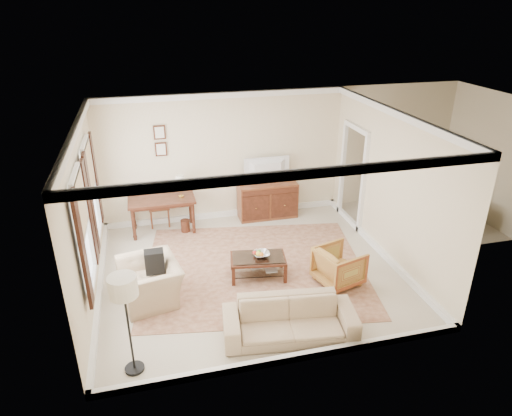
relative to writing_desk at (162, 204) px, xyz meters
name	(u,v)px	position (x,y,z in m)	size (l,w,h in m)	color
room_shell	(249,145)	(1.46, -2.05, 1.81)	(5.51, 5.01, 2.91)	beige
annex_bedroom	(427,206)	(5.95, -0.90, -0.32)	(3.00, 2.70, 2.90)	beige
window_front	(84,231)	(-1.24, -2.75, 0.89)	(0.12, 1.56, 1.80)	#CCB284
window_rear	(91,191)	(-1.24, -1.15, 0.89)	(0.12, 1.56, 1.80)	#CCB284
doorway	(352,178)	(4.17, -0.55, 0.41)	(0.10, 1.12, 2.25)	white
rug	(255,268)	(1.57, -2.00, -0.66)	(4.10, 3.52, 0.01)	brown
writing_desk	(162,204)	(0.00, 0.00, 0.00)	(1.42, 0.71, 0.77)	#522617
desk_chair	(159,203)	(-0.06, 0.35, -0.14)	(0.45, 0.45, 1.05)	brown
desk_lamp	(181,186)	(0.43, 0.00, 0.36)	(0.32, 0.32, 0.50)	silver
framed_prints	(160,141)	(0.10, 0.42, 1.28)	(0.25, 0.04, 0.68)	#522617
sideboard	(267,200)	(2.41, 0.16, -0.25)	(1.36, 0.52, 0.83)	brown
tv	(268,163)	(2.41, 0.14, 0.67)	(1.00, 0.57, 0.13)	black
coffee_table	(258,262)	(1.56, -2.28, -0.35)	(1.07, 0.73, 0.42)	#522617
fruit_bowl	(261,254)	(1.63, -2.27, -0.19)	(0.42, 0.42, 0.10)	silver
book_a	(250,266)	(1.43, -2.15, -0.50)	(0.28, 0.04, 0.38)	brown
book_b	(265,269)	(1.69, -2.31, -0.50)	(0.28, 0.03, 0.38)	brown
striped_armchair	(339,264)	(2.92, -2.82, -0.29)	(0.73, 0.69, 0.75)	#944320
club_armchair	(150,275)	(-0.37, -2.50, -0.20)	(1.07, 0.70, 0.94)	tan
backpack	(154,260)	(-0.27, -2.42, 0.05)	(0.32, 0.22, 0.40)	black
sofa	(290,314)	(1.62, -3.97, -0.27)	(2.00, 0.58, 0.78)	tan
floor_lamp	(124,294)	(-0.68, -4.12, 0.60)	(0.37, 0.37, 1.52)	black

